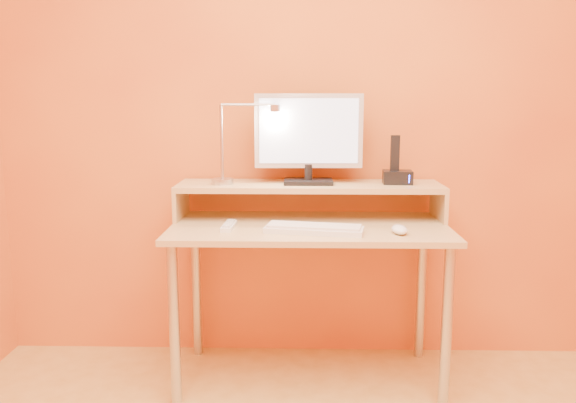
{
  "coord_description": "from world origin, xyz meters",
  "views": [
    {
      "loc": [
        -0.04,
        -1.27,
        1.26
      ],
      "look_at": [
        -0.09,
        1.13,
        0.83
      ],
      "focal_mm": 35.99,
      "sensor_mm": 36.0,
      "label": 1
    }
  ],
  "objects_px": {
    "keyboard": "(314,230)",
    "mouse": "(399,229)",
    "phone_dock": "(397,177)",
    "remote_control": "(229,226)",
    "lamp_base": "(222,181)",
    "monitor_panel": "(309,131)"
  },
  "relations": [
    {
      "from": "monitor_panel",
      "to": "mouse",
      "type": "relative_size",
      "value": 4.54
    },
    {
      "from": "monitor_panel",
      "to": "lamp_base",
      "type": "height_order",
      "value": "monitor_panel"
    },
    {
      "from": "monitor_panel",
      "to": "lamp_base",
      "type": "bearing_deg",
      "value": -175.24
    },
    {
      "from": "lamp_base",
      "to": "remote_control",
      "type": "distance_m",
      "value": 0.26
    },
    {
      "from": "lamp_base",
      "to": "keyboard",
      "type": "relative_size",
      "value": 0.25
    },
    {
      "from": "mouse",
      "to": "remote_control",
      "type": "relative_size",
      "value": 0.64
    },
    {
      "from": "mouse",
      "to": "remote_control",
      "type": "bearing_deg",
      "value": 166.66
    },
    {
      "from": "phone_dock",
      "to": "remote_control",
      "type": "height_order",
      "value": "phone_dock"
    },
    {
      "from": "remote_control",
      "to": "lamp_base",
      "type": "bearing_deg",
      "value": 107.55
    },
    {
      "from": "remote_control",
      "to": "mouse",
      "type": "bearing_deg",
      "value": -4.05
    },
    {
      "from": "lamp_base",
      "to": "remote_control",
      "type": "height_order",
      "value": "lamp_base"
    },
    {
      "from": "lamp_base",
      "to": "keyboard",
      "type": "height_order",
      "value": "lamp_base"
    },
    {
      "from": "keyboard",
      "to": "remote_control",
      "type": "bearing_deg",
      "value": 179.33
    },
    {
      "from": "lamp_base",
      "to": "keyboard",
      "type": "xyz_separation_m",
      "value": [
        0.41,
        -0.26,
        -0.16
      ]
    },
    {
      "from": "monitor_panel",
      "to": "mouse",
      "type": "xyz_separation_m",
      "value": [
        0.37,
        -0.32,
        -0.38
      ]
    },
    {
      "from": "monitor_panel",
      "to": "remote_control",
      "type": "bearing_deg",
      "value": -146.53
    },
    {
      "from": "phone_dock",
      "to": "remote_control",
      "type": "distance_m",
      "value": 0.8
    },
    {
      "from": "lamp_base",
      "to": "mouse",
      "type": "bearing_deg",
      "value": -20.34
    },
    {
      "from": "phone_dock",
      "to": "keyboard",
      "type": "relative_size",
      "value": 0.32
    },
    {
      "from": "keyboard",
      "to": "mouse",
      "type": "distance_m",
      "value": 0.35
    },
    {
      "from": "phone_dock",
      "to": "keyboard",
      "type": "distance_m",
      "value": 0.52
    },
    {
      "from": "lamp_base",
      "to": "monitor_panel",
      "type": "bearing_deg",
      "value": 5.87
    }
  ]
}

